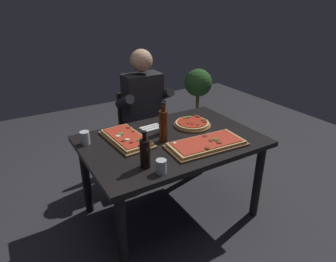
{
  "coord_description": "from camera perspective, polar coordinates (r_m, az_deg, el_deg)",
  "views": [
    {
      "loc": [
        -1.12,
        -1.82,
        1.78
      ],
      "look_at": [
        0.0,
        0.05,
        0.79
      ],
      "focal_mm": 31.67,
      "sensor_mm": 36.0,
      "label": 1
    }
  ],
  "objects": [
    {
      "name": "ground_plane",
      "position": [
        2.79,
        0.55,
        -15.33
      ],
      "size": [
        6.4,
        6.4,
        0.0
      ],
      "primitive_type": "plane",
      "color": "#2D2D33"
    },
    {
      "name": "dining_table",
      "position": [
        2.42,
        0.61,
        -3.55
      ],
      "size": [
        1.4,
        0.96,
        0.74
      ],
      "color": "black",
      "rests_on": "ground_plane"
    },
    {
      "name": "pizza_rectangular_front",
      "position": [
        2.27,
        7.45,
        -2.51
      ],
      "size": [
        0.63,
        0.33,
        0.05
      ],
      "color": "brown",
      "rests_on": "dining_table"
    },
    {
      "name": "pizza_rectangular_left",
      "position": [
        2.37,
        -8.0,
        -1.38
      ],
      "size": [
        0.3,
        0.52,
        0.05
      ],
      "color": "olive",
      "rests_on": "dining_table"
    },
    {
      "name": "pizza_round_far",
      "position": [
        2.62,
        4.7,
        1.39
      ],
      "size": [
        0.33,
        0.33,
        0.05
      ],
      "color": "brown",
      "rests_on": "dining_table"
    },
    {
      "name": "wine_bottle_dark",
      "position": [
        2.45,
        -0.75,
        2.07
      ],
      "size": [
        0.06,
        0.06,
        0.28
      ],
      "color": "black",
      "rests_on": "dining_table"
    },
    {
      "name": "oil_bottle_amber",
      "position": [
        1.96,
        -4.43,
        -4.18
      ],
      "size": [
        0.07,
        0.07,
        0.26
      ],
      "color": "black",
      "rests_on": "dining_table"
    },
    {
      "name": "vinegar_bottle_green",
      "position": [
        2.29,
        -0.83,
        1.04
      ],
      "size": [
        0.07,
        0.07,
        0.32
      ],
      "color": "#47230F",
      "rests_on": "dining_table"
    },
    {
      "name": "tumbler_near_camera",
      "position": [
        1.92,
        -1.31,
        -6.97
      ],
      "size": [
        0.07,
        0.07,
        0.09
      ],
      "color": "silver",
      "rests_on": "dining_table"
    },
    {
      "name": "tumbler_far_side",
      "position": [
        2.37,
        -15.67,
        -1.4
      ],
      "size": [
        0.07,
        0.07,
        0.1
      ],
      "color": "silver",
      "rests_on": "dining_table"
    },
    {
      "name": "napkin_cutlery_set",
      "position": [
        2.58,
        -3.25,
        0.65
      ],
      "size": [
        0.19,
        0.12,
        0.01
      ],
      "color": "white",
      "rests_on": "dining_table"
    },
    {
      "name": "diner_chair",
      "position": [
        3.23,
        -5.27,
        0.7
      ],
      "size": [
        0.44,
        0.44,
        0.87
      ],
      "color": "black",
      "rests_on": "ground_plane"
    },
    {
      "name": "seated_diner",
      "position": [
        3.04,
        -4.46,
        4.34
      ],
      "size": [
        0.53,
        0.41,
        1.33
      ],
      "color": "#23232D",
      "rests_on": "ground_plane"
    },
    {
      "name": "potted_plant_corner",
      "position": [
        4.09,
        5.69,
        5.93
      ],
      "size": [
        0.37,
        0.37,
        0.92
      ],
      "color": "tan",
      "rests_on": "ground_plane"
    }
  ]
}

